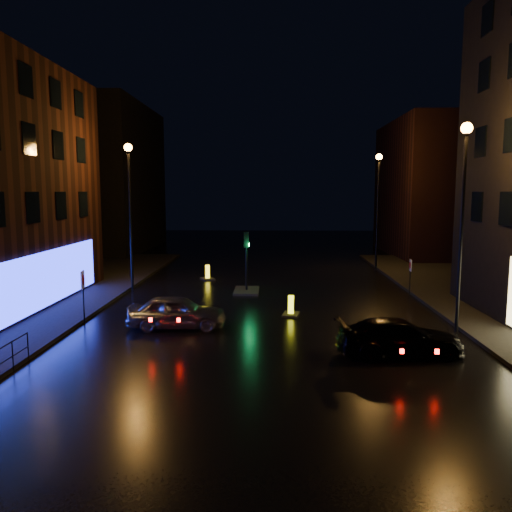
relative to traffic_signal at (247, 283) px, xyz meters
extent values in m
plane|color=black|center=(1.20, -14.00, -0.50)|extent=(120.00, 120.00, 0.00)
cube|color=black|center=(-14.80, 21.00, 6.50)|extent=(8.00, 16.00, 14.00)
cube|color=black|center=(16.20, 18.00, 5.50)|extent=(8.00, 14.00, 12.00)
cylinder|color=black|center=(-6.60, 0.00, 3.50)|extent=(0.14, 0.14, 8.00)
cylinder|color=black|center=(-6.60, 0.00, 7.50)|extent=(0.20, 0.20, 0.25)
sphere|color=orange|center=(-6.60, 0.00, 7.65)|extent=(0.44, 0.44, 0.44)
cylinder|color=black|center=(9.00, -8.00, 3.50)|extent=(0.14, 0.14, 8.00)
cylinder|color=black|center=(9.00, -8.00, 7.50)|extent=(0.20, 0.20, 0.25)
sphere|color=orange|center=(9.00, -8.00, 7.65)|extent=(0.44, 0.44, 0.44)
cylinder|color=black|center=(9.00, 8.00, 3.50)|extent=(0.14, 0.14, 8.00)
cylinder|color=black|center=(9.00, 8.00, 7.50)|extent=(0.20, 0.20, 0.25)
sphere|color=orange|center=(9.00, 8.00, 7.65)|extent=(0.44, 0.44, 0.44)
cube|color=black|center=(0.00, 0.00, -0.44)|extent=(1.40, 2.40, 0.12)
cylinder|color=black|center=(0.00, 0.00, 0.90)|extent=(0.12, 0.12, 2.80)
cube|color=black|center=(0.00, 0.00, 2.50)|extent=(0.28, 0.22, 0.90)
cylinder|color=#0CFF59|center=(0.14, 0.00, 2.22)|extent=(0.05, 0.18, 0.18)
cylinder|color=black|center=(-6.80, -12.00, 0.00)|extent=(0.04, 0.04, 1.00)
imported|color=#97999E|center=(-2.52, -7.77, 0.19)|extent=(4.15, 1.84, 1.39)
imported|color=black|center=(5.92, -11.02, 0.14)|extent=(4.53, 2.15, 1.28)
cube|color=black|center=(2.34, -5.44, -0.46)|extent=(0.90, 1.18, 0.09)
cube|color=#FFFD19|center=(2.34, -5.44, -0.01)|extent=(0.27, 0.20, 0.89)
cube|color=black|center=(2.34, -5.44, -0.01)|extent=(0.27, 0.07, 0.53)
cube|color=black|center=(-2.76, 3.95, -0.46)|extent=(1.12, 1.30, 0.09)
cube|color=yellow|center=(-2.76, 3.95, 0.00)|extent=(0.30, 0.26, 0.91)
cube|color=black|center=(-2.76, 3.95, 0.00)|extent=(0.26, 0.13, 0.55)
cylinder|color=black|center=(-6.70, -7.19, 0.62)|extent=(0.06, 0.06, 2.24)
cube|color=silver|center=(-6.70, -7.19, 1.43)|extent=(0.15, 0.56, 0.76)
cylinder|color=#B20C0C|center=(-6.67, -7.18, 1.43)|extent=(0.10, 0.44, 0.45)
cylinder|color=black|center=(9.10, -0.62, 0.47)|extent=(0.05, 0.05, 1.94)
cube|color=silver|center=(9.10, -0.62, 1.17)|extent=(0.08, 0.49, 0.66)
cylinder|color=#B20C0C|center=(9.07, -0.62, 1.17)|extent=(0.05, 0.39, 0.39)
camera|label=1|loc=(1.45, -28.08, 5.19)|focal=35.00mm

